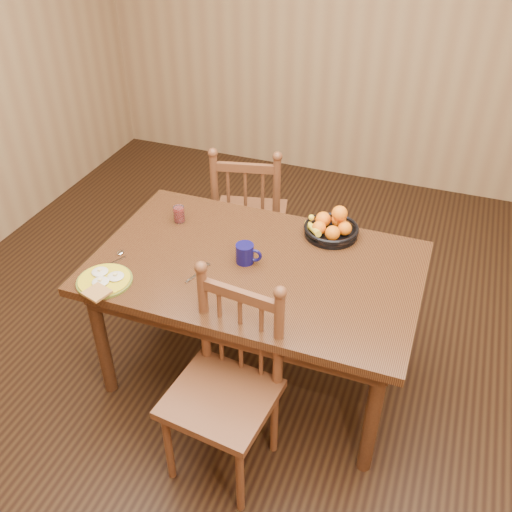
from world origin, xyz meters
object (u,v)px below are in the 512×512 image
(chair_far, at_px, (249,217))
(coffee_mug, at_px, (246,253))
(dining_table, at_px, (256,278))
(breakfast_plate, at_px, (104,281))
(fruit_bowl, at_px, (331,227))
(chair_near, at_px, (225,389))

(chair_far, relative_size, coffee_mug, 7.46)
(dining_table, height_order, chair_far, chair_far)
(breakfast_plate, xyz_separation_m, coffee_mug, (0.57, 0.39, 0.04))
(fruit_bowl, bearing_deg, breakfast_plate, -139.55)
(dining_table, xyz_separation_m, fruit_bowl, (0.28, 0.38, 0.13))
(dining_table, distance_m, breakfast_plate, 0.74)
(chair_far, bearing_deg, coffee_mug, 96.71)
(chair_far, xyz_separation_m, breakfast_plate, (-0.28, -1.17, 0.28))
(dining_table, xyz_separation_m, breakfast_plate, (-0.62, -0.39, 0.10))
(dining_table, height_order, breakfast_plate, breakfast_plate)
(breakfast_plate, height_order, fruit_bowl, fruit_bowl)
(coffee_mug, distance_m, fruit_bowl, 0.51)
(chair_near, relative_size, fruit_bowl, 3.40)
(chair_far, xyz_separation_m, fruit_bowl, (0.62, -0.40, 0.31))
(dining_table, relative_size, coffee_mug, 11.95)
(chair_far, relative_size, fruit_bowl, 3.44)
(chair_far, bearing_deg, chair_near, 93.45)
(chair_near, xyz_separation_m, coffee_mug, (-0.12, 0.57, 0.32))
(chair_near, bearing_deg, breakfast_plate, 171.24)
(coffee_mug, bearing_deg, fruit_bowl, 48.70)
(chair_near, xyz_separation_m, fruit_bowl, (0.21, 0.95, 0.32))
(dining_table, relative_size, chair_far, 1.60)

